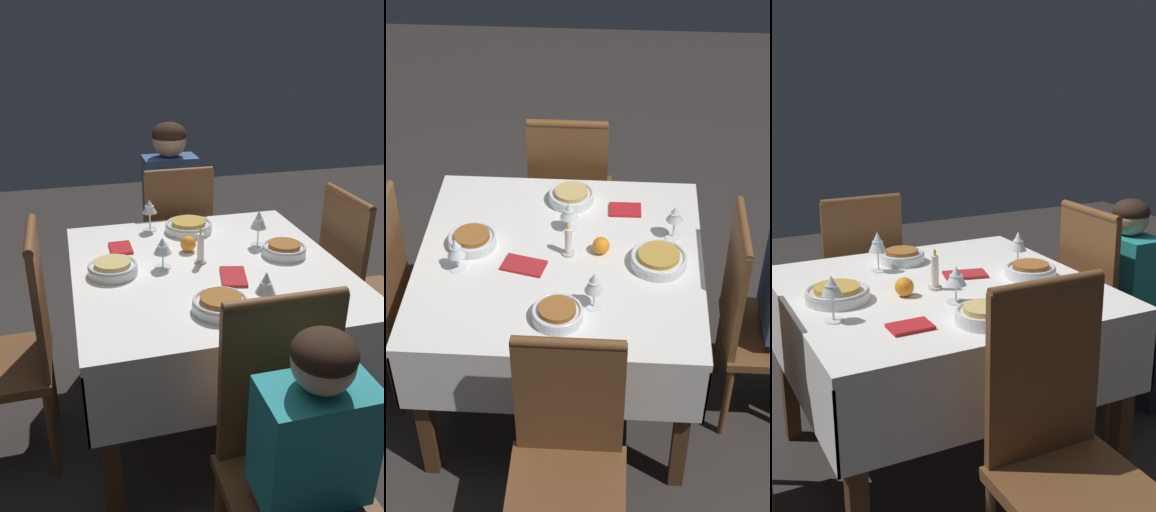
{
  "view_description": "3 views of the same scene",
  "coord_description": "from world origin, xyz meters",
  "views": [
    {
      "loc": [
        1.8,
        -0.54,
        1.67
      ],
      "look_at": [
        0.03,
        -0.07,
        0.84
      ],
      "focal_mm": 35.0,
      "sensor_mm": 36.0,
      "label": 1
    },
    {
      "loc": [
        -0.22,
        2.41,
        2.79
      ],
      "look_at": [
        -0.08,
        0.08,
        0.85
      ],
      "focal_mm": 55.0,
      "sensor_mm": 36.0,
      "label": 2
    },
    {
      "loc": [
        -0.95,
        -2.09,
        1.58
      ],
      "look_at": [
        0.09,
        -0.02,
        0.89
      ],
      "focal_mm": 45.0,
      "sensor_mm": 36.0,
      "label": 3
    }
  ],
  "objects": [
    {
      "name": "chair_east",
      "position": [
        0.81,
        0.02,
        0.54
      ],
      "size": [
        0.41,
        0.41,
        1.01
      ],
      "rotation": [
        0.0,
        0.0,
        1.57
      ],
      "color": "brown",
      "rests_on": "ground_plane"
    },
    {
      "name": "chair_north",
      "position": [
        -0.08,
        0.79,
        0.54
      ],
      "size": [
        0.41,
        0.41,
        1.01
      ],
      "rotation": [
        0.0,
        0.0,
        3.14
      ],
      "color": "brown",
      "rests_on": "ground_plane"
    },
    {
      "name": "candle_centerpiece",
      "position": [
        -0.03,
        -0.02,
        0.84
      ],
      "size": [
        0.05,
        0.05,
        0.16
      ],
      "color": "beige",
      "rests_on": "dining_table"
    },
    {
      "name": "person_child_teal",
      "position": [
        0.99,
        0.02,
        0.56
      ],
      "size": [
        0.33,
        0.3,
        1.03
      ],
      "rotation": [
        0.0,
        0.0,
        1.57
      ],
      "color": "#282833",
      "rests_on": "ground_plane"
    },
    {
      "name": "bowl_east",
      "position": [
        0.36,
        -0.06,
        0.8
      ],
      "size": [
        0.2,
        0.2,
        0.06
      ],
      "color": "silver",
      "rests_on": "dining_table"
    },
    {
      "name": "wine_glass_south",
      "position": [
        -0.02,
        -0.18,
        0.87
      ],
      "size": [
        0.08,
        0.08,
        0.13
      ],
      "color": "white",
      "rests_on": "dining_table"
    },
    {
      "name": "napkin_red_folded",
      "position": [
        0.14,
        0.07,
        0.78
      ],
      "size": [
        0.19,
        0.14,
        0.01
      ],
      "rotation": [
        0.0,
        0.0,
        -0.24
      ],
      "color": "#AD2328",
      "rests_on": "dining_table"
    },
    {
      "name": "wine_glass_west",
      "position": [
        -0.46,
        -0.16,
        0.89
      ],
      "size": [
        0.07,
        0.07,
        0.16
      ],
      "color": "white",
      "rests_on": "dining_table"
    },
    {
      "name": "bowl_south",
      "position": [
        -0.02,
        -0.39,
        0.8
      ],
      "size": [
        0.2,
        0.2,
        0.06
      ],
      "color": "silver",
      "rests_on": "dining_table"
    },
    {
      "name": "ground_plane",
      "position": [
        0.0,
        0.0,
        0.0
      ],
      "size": [
        8.0,
        8.0,
        0.0
      ],
      "primitive_type": "plane",
      "color": "#332D2B"
    },
    {
      "name": "orange_fruit",
      "position": [
        -0.16,
        -0.04,
        0.81
      ],
      "size": [
        0.07,
        0.07,
        0.07
      ],
      "primitive_type": "sphere",
      "color": "orange",
      "rests_on": "dining_table"
    },
    {
      "name": "wine_glass_north",
      "position": [
        -0.15,
        0.28,
        0.9
      ],
      "size": [
        0.07,
        0.07,
        0.17
      ],
      "color": "white",
      "rests_on": "dining_table"
    },
    {
      "name": "wine_glass_east",
      "position": [
        0.4,
        0.09,
        0.88
      ],
      "size": [
        0.07,
        0.07,
        0.15
      ],
      "color": "white",
      "rests_on": "dining_table"
    },
    {
      "name": "chair_south",
      "position": [
        0.02,
        -0.79,
        0.54
      ],
      "size": [
        0.41,
        0.41,
        1.01
      ],
      "color": "brown",
      "rests_on": "ground_plane"
    },
    {
      "name": "dining_table",
      "position": [
        0.0,
        0.0,
        0.67
      ],
      "size": [
        1.15,
        1.11,
        0.78
      ],
      "color": "white",
      "rests_on": "ground_plane"
    },
    {
      "name": "bowl_west",
      "position": [
        -0.39,
        0.02,
        0.8
      ],
      "size": [
        0.23,
        0.23,
        0.06
      ],
      "color": "silver",
      "rests_on": "dining_table"
    },
    {
      "name": "bowl_north",
      "position": [
        -0.02,
        0.35,
        0.8
      ],
      "size": [
        0.19,
        0.19,
        0.06
      ],
      "color": "silver",
      "rests_on": "dining_table"
    },
    {
      "name": "napkin_spare_side",
      "position": [
        -0.26,
        -0.33,
        0.78
      ],
      "size": [
        0.14,
        0.1,
        0.01
      ],
      "rotation": [
        0.0,
        0.0,
        0.01
      ],
      "color": "red",
      "rests_on": "dining_table"
    }
  ]
}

